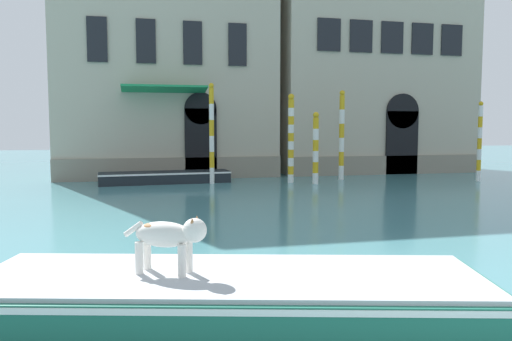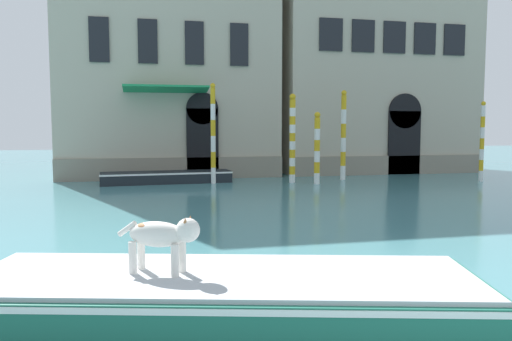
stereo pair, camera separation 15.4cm
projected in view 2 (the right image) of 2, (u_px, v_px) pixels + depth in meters
palazzo_left at (168, 42)px, 27.45m from camera, size 11.36×7.40×14.65m
palazzo_right at (370, 21)px, 29.94m from camera, size 11.48×6.13×18.02m
boat_foreground at (223, 295)px, 6.83m from camera, size 7.39×3.95×0.63m
dog_on_deck at (163, 235)px, 6.78m from camera, size 1.11×0.71×0.80m
boat_moored_near_palazzo at (167, 177)px, 23.47m from camera, size 6.15×1.85×0.54m
mooring_pole_0 at (343, 135)px, 24.81m from camera, size 0.27×0.27×4.45m
mooring_pole_1 at (482, 141)px, 24.00m from camera, size 0.21×0.21×3.86m
mooring_pole_2 at (292, 138)px, 23.51m from camera, size 0.29×0.29×4.19m
mooring_pole_3 at (317, 148)px, 22.96m from camera, size 0.28×0.28×3.32m
mooring_pole_4 at (213, 133)px, 23.19m from camera, size 0.24×0.24×4.66m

